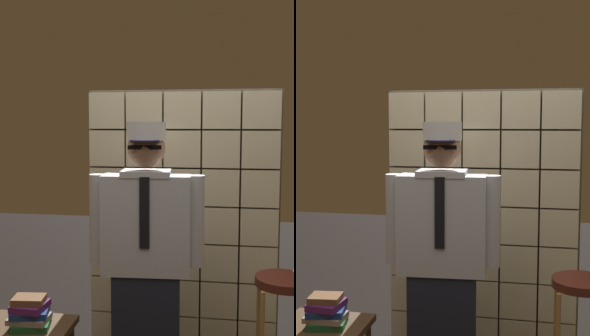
% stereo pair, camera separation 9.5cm
% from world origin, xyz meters
% --- Properties ---
extents(glass_block_wall, '(1.41, 0.10, 1.97)m').
position_xyz_m(glass_block_wall, '(0.00, 1.14, 0.96)').
color(glass_block_wall, beige).
rests_on(glass_block_wall, ground).
extents(standing_person, '(0.68, 0.30, 1.71)m').
position_xyz_m(standing_person, '(-0.15, 0.40, 0.89)').
color(standing_person, '#1E2333').
rests_on(standing_person, ground).
extents(bar_stool, '(0.34, 0.34, 0.80)m').
position_xyz_m(bar_stool, '(0.66, 0.51, 0.59)').
color(bar_stool, '#592319').
rests_on(bar_stool, ground).
extents(book_stack, '(0.25, 0.22, 0.19)m').
position_xyz_m(book_stack, '(-0.80, 0.21, 0.60)').
color(book_stack, '#1E592D').
rests_on(book_stack, side_table).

